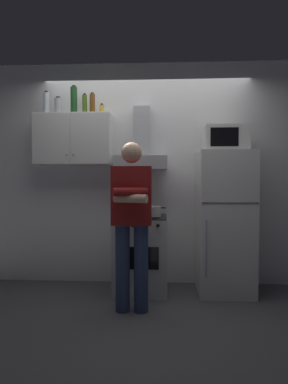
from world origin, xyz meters
The scene contains 15 objects.
ground_plane centered at (0.00, 0.00, 0.00)m, with size 7.00×7.00×0.00m, color #4C4C51.
back_wall_tiled centered at (0.00, 0.60, 1.35)m, with size 4.80×0.10×2.70m, color white.
upper_cabinet centered at (-0.85, 0.37, 1.75)m, with size 0.90×0.37×0.60m.
stove_oven centered at (-0.05, 0.25, 0.43)m, with size 0.60×0.62×0.87m.
range_hood centered at (-0.05, 0.38, 1.60)m, with size 0.60×0.44×0.75m.
refrigerator centered at (0.90, 0.25, 0.80)m, with size 0.60×0.62×1.60m.
microwave centered at (0.90, 0.27, 1.74)m, with size 0.48×0.37×0.28m.
person_standing centered at (-0.10, -0.36, 0.90)m, with size 0.38×0.33×1.64m.
cooking_pot centered at (0.08, 0.13, 0.93)m, with size 0.31×0.21×0.11m.
bottle_beer_brown centered at (-0.63, 0.38, 2.17)m, with size 0.06×0.06×0.25m.
bottle_vodka_clear centered at (-1.18, 0.38, 2.18)m, with size 0.07×0.07×0.28m.
bottle_canister_steel centered at (-1.04, 0.37, 2.15)m, with size 0.09×0.09×0.21m.
bottle_wine_green centered at (-0.85, 0.39, 2.22)m, with size 0.08×0.08×0.35m.
bottle_spice_jar centered at (-0.52, 0.40, 2.11)m, with size 0.05×0.05×0.13m.
bottle_olive_oil centered at (-0.73, 0.41, 2.17)m, with size 0.06×0.06×0.25m.
Camera 1 is at (0.18, -3.48, 1.29)m, focal length 30.65 mm.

